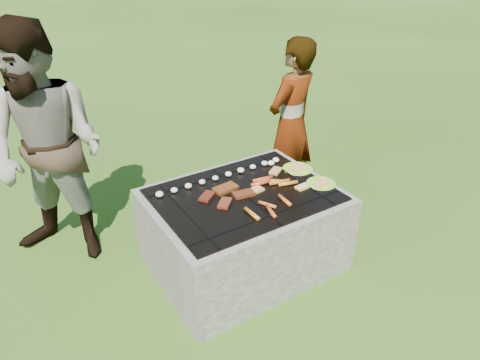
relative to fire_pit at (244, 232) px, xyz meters
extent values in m
plane|color=#2A4C13|center=(0.00, 0.00, -0.28)|extent=(60.00, 60.00, 0.00)
cube|color=#9D978C|center=(0.00, 0.41, 0.02)|extent=(1.30, 0.18, 0.60)
cube|color=#A9A196|center=(0.00, -0.41, 0.02)|extent=(1.30, 0.18, 0.60)
cube|color=gray|center=(-0.56, 0.00, 0.02)|extent=(0.18, 0.64, 0.60)
cube|color=#A9A296|center=(0.56, 0.00, 0.02)|extent=(0.18, 0.64, 0.60)
cube|color=black|center=(0.00, 0.00, -0.04)|extent=(0.94, 0.64, 0.48)
sphere|color=#FF5914|center=(0.00, 0.00, 0.18)|extent=(0.10, 0.10, 0.10)
cube|color=black|center=(0.00, 0.00, 0.32)|extent=(1.20, 0.90, 0.01)
cylinder|color=black|center=(-0.45, 0.00, 0.33)|extent=(0.01, 0.88, 0.01)
cylinder|color=black|center=(0.00, 0.00, 0.33)|extent=(0.01, 0.88, 0.01)
cylinder|color=black|center=(0.45, 0.00, 0.33)|extent=(0.01, 0.88, 0.01)
cylinder|color=black|center=(0.00, -0.32, 0.33)|extent=(1.18, 0.01, 0.01)
cylinder|color=black|center=(0.00, 0.32, 0.33)|extent=(1.18, 0.01, 0.01)
ellipsoid|color=beige|center=(-0.51, 0.28, 0.35)|extent=(0.06, 0.06, 0.04)
ellipsoid|color=#F2E4CD|center=(-0.40, 0.28, 0.35)|extent=(0.05, 0.05, 0.04)
ellipsoid|color=white|center=(-0.29, 0.28, 0.35)|extent=(0.05, 0.05, 0.04)
ellipsoid|color=#F0E7CB|center=(-0.18, 0.28, 0.35)|extent=(0.05, 0.05, 0.03)
ellipsoid|color=beige|center=(-0.07, 0.28, 0.35)|extent=(0.05, 0.05, 0.03)
ellipsoid|color=white|center=(0.04, 0.28, 0.35)|extent=(0.05, 0.05, 0.04)
ellipsoid|color=white|center=(0.15, 0.28, 0.35)|extent=(0.05, 0.05, 0.04)
ellipsoid|color=#F3E9CE|center=(0.26, 0.28, 0.35)|extent=(0.05, 0.05, 0.03)
ellipsoid|color=beige|center=(0.38, 0.28, 0.35)|extent=(0.05, 0.05, 0.04)
ellipsoid|color=white|center=(0.49, 0.28, 0.35)|extent=(0.05, 0.05, 0.04)
ellipsoid|color=white|center=(0.42, 0.26, 0.35)|extent=(0.05, 0.05, 0.04)
cube|color=maroon|center=(-0.24, 0.09, 0.34)|extent=(0.15, 0.14, 0.02)
cube|color=#98441B|center=(-0.08, 0.11, 0.34)|extent=(0.18, 0.11, 0.03)
cube|color=#9D361C|center=(-0.18, -0.05, 0.34)|extent=(0.14, 0.14, 0.02)
cube|color=maroon|center=(-0.01, -0.02, 0.34)|extent=(0.16, 0.11, 0.02)
cylinder|color=#D24622|center=(0.22, 0.08, 0.34)|extent=(0.16, 0.05, 0.03)
cylinder|color=orange|center=(0.26, 0.03, 0.34)|extent=(0.13, 0.10, 0.03)
cylinder|color=#C96921|center=(0.30, -0.02, 0.34)|extent=(0.16, 0.07, 0.03)
cylinder|color=orange|center=(0.34, -0.07, 0.34)|extent=(0.15, 0.06, 0.03)
cylinder|color=orange|center=(0.05, -0.22, 0.34)|extent=(0.08, 0.12, 0.02)
cylinder|color=orange|center=(0.18, -0.24, 0.34)|extent=(0.04, 0.15, 0.03)
cylinder|color=orange|center=(-0.10, -0.26, 0.34)|extent=(0.03, 0.15, 0.03)
cylinder|color=#C53D20|center=(0.02, -0.30, 0.34)|extent=(0.06, 0.15, 0.03)
cylinder|color=#D24622|center=(0.17, 0.04, 0.34)|extent=(0.16, 0.05, 0.03)
cube|color=#D8B56E|center=(0.09, -0.01, 0.34)|extent=(0.13, 0.09, 0.02)
cube|color=#EFDA7A|center=(0.41, -0.15, 0.34)|extent=(0.11, 0.07, 0.01)
cube|color=tan|center=(0.39, 0.15, 0.34)|extent=(0.14, 0.12, 0.02)
cylinder|color=yellow|center=(0.56, 0.10, 0.33)|extent=(0.26, 0.26, 0.01)
cube|color=tan|center=(0.54, 0.08, 0.34)|extent=(0.10, 0.06, 0.02)
cube|color=#F2B77B|center=(0.59, 0.12, 0.34)|extent=(0.11, 0.09, 0.02)
cylinder|color=#C3F33A|center=(0.56, -0.18, 0.32)|extent=(0.24, 0.24, 0.01)
cube|color=#F2B27C|center=(0.54, -0.20, 0.34)|extent=(0.09, 0.06, 0.01)
cube|color=#EDC379|center=(0.59, -0.16, 0.34)|extent=(0.09, 0.10, 0.01)
imported|color=#A39987|center=(0.88, 0.60, 0.47)|extent=(0.63, 0.50, 1.50)
imported|color=gray|center=(-1.09, 0.84, 0.60)|extent=(1.08, 1.08, 1.77)
camera|label=1|loc=(-1.39, -2.16, 1.88)|focal=32.00mm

